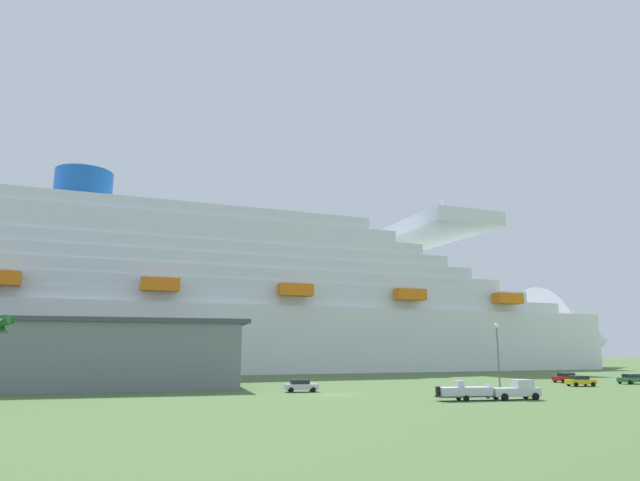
# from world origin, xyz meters

# --- Properties ---
(ground_plane) EXTENTS (600.00, 600.00, 0.00)m
(ground_plane) POSITION_xyz_m (0.00, 30.00, 0.00)
(ground_plane) COLOR #4C6B38
(cruise_ship) EXTENTS (262.93, 55.95, 59.36)m
(cruise_ship) POSITION_xyz_m (-6.88, 76.14, 15.80)
(cruise_ship) COLOR white
(cruise_ship) RESTS_ON ground_plane
(terminal_building) EXTENTS (65.37, 23.96, 9.80)m
(terminal_building) POSITION_xyz_m (-41.15, 22.88, 4.92)
(terminal_building) COLOR slate
(terminal_building) RESTS_ON ground_plane
(pickup_truck) EXTENTS (5.76, 2.68, 2.20)m
(pickup_truck) POSITION_xyz_m (17.27, -12.22, 1.04)
(pickup_truck) COLOR silver
(pickup_truck) RESTS_ON ground_plane
(small_boat_on_trailer) EXTENTS (8.15, 2.44, 2.15)m
(small_boat_on_trailer) POSITION_xyz_m (11.67, -11.71, 0.96)
(small_boat_on_trailer) COLOR #595960
(small_boat_on_trailer) RESTS_ON ground_plane
(street_lamp) EXTENTS (0.56, 0.56, 8.89)m
(street_lamp) POSITION_xyz_m (20.88, -3.80, 5.71)
(street_lamp) COLOR slate
(street_lamp) RESTS_ON ground_plane
(parked_car_yellow_taxi) EXTENTS (4.51, 2.62, 1.58)m
(parked_car_yellow_taxi) POSITION_xyz_m (41.27, 5.21, 0.83)
(parked_car_yellow_taxi) COLOR yellow
(parked_car_yellow_taxi) RESTS_ON ground_plane
(parked_car_red_hatchback) EXTENTS (4.42, 2.41, 1.58)m
(parked_car_red_hatchback) POSITION_xyz_m (46.13, 14.18, 0.83)
(parked_car_red_hatchback) COLOR red
(parked_car_red_hatchback) RESTS_ON ground_plane
(parked_car_green_wagon) EXTENTS (4.46, 2.42, 1.58)m
(parked_car_green_wagon) POSITION_xyz_m (53.59, 7.76, 0.83)
(parked_car_green_wagon) COLOR #2D723F
(parked_car_green_wagon) RESTS_ON ground_plane
(parked_car_silver_sedan) EXTENTS (4.61, 2.39, 1.58)m
(parked_car_silver_sedan) POSITION_xyz_m (-3.00, 6.06, 0.83)
(parked_car_silver_sedan) COLOR silver
(parked_car_silver_sedan) RESTS_ON ground_plane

